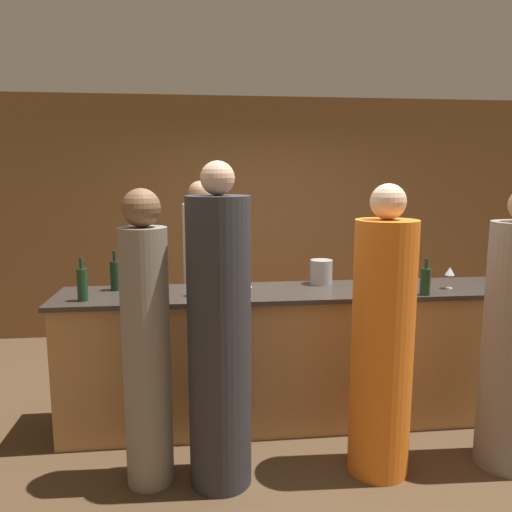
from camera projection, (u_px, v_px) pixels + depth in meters
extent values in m
plane|color=#4C3823|center=(292.00, 419.00, 3.92)|extent=(14.00, 14.00, 0.00)
cube|color=brown|center=(258.00, 217.00, 5.99)|extent=(8.00, 0.06, 2.80)
cube|color=#B27F4C|center=(293.00, 358.00, 3.84)|extent=(3.46, 0.57, 1.01)
cube|color=#332D28|center=(294.00, 292.00, 3.76)|extent=(3.52, 0.63, 0.04)
cylinder|color=silver|center=(201.00, 298.00, 4.40)|extent=(0.30, 0.30, 1.66)
sphere|color=#A37556|center=(200.00, 192.00, 4.25)|extent=(0.19, 0.19, 0.19)
cylinder|color=orange|center=(382.00, 350.00, 3.13)|extent=(0.39, 0.39, 1.64)
sphere|color=beige|center=(388.00, 202.00, 2.98)|extent=(0.22, 0.22, 0.22)
cylinder|color=gray|center=(147.00, 359.00, 3.02)|extent=(0.29, 0.29, 1.60)
sphere|color=brown|center=(141.00, 208.00, 2.87)|extent=(0.23, 0.23, 0.23)
cylinder|color=#2D2D33|center=(220.00, 345.00, 3.00)|extent=(0.38, 0.38, 1.79)
sphere|color=tan|center=(217.00, 178.00, 2.84)|extent=(0.20, 0.20, 0.20)
cylinder|color=#19381E|center=(82.00, 285.00, 3.42)|extent=(0.07, 0.07, 0.23)
cylinder|color=#19381E|center=(81.00, 263.00, 3.40)|extent=(0.03, 0.03, 0.08)
cylinder|color=black|center=(115.00, 276.00, 3.74)|extent=(0.08, 0.08, 0.22)
cylinder|color=black|center=(114.00, 256.00, 3.72)|extent=(0.03, 0.03, 0.08)
cylinder|color=#19381E|center=(425.00, 282.00, 3.60)|extent=(0.07, 0.07, 0.19)
cylinder|color=#19381E|center=(426.00, 263.00, 3.57)|extent=(0.03, 0.03, 0.07)
cylinder|color=#9E9993|center=(321.00, 272.00, 3.96)|extent=(0.18, 0.18, 0.19)
cylinder|color=silver|center=(248.00, 299.00, 3.48)|extent=(0.05, 0.05, 0.00)
cylinder|color=silver|center=(248.00, 293.00, 3.47)|extent=(0.01, 0.01, 0.08)
cone|color=silver|center=(248.00, 283.00, 3.46)|extent=(0.06, 0.06, 0.06)
cylinder|color=silver|center=(192.00, 296.00, 3.58)|extent=(0.05, 0.05, 0.00)
cylinder|color=silver|center=(192.00, 290.00, 3.57)|extent=(0.01, 0.01, 0.08)
cone|color=silver|center=(192.00, 280.00, 3.56)|extent=(0.08, 0.08, 0.08)
cylinder|color=silver|center=(449.00, 288.00, 3.81)|extent=(0.05, 0.05, 0.00)
cylinder|color=silver|center=(449.00, 281.00, 3.80)|extent=(0.01, 0.01, 0.10)
cone|color=silver|center=(450.00, 271.00, 3.79)|extent=(0.07, 0.07, 0.06)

